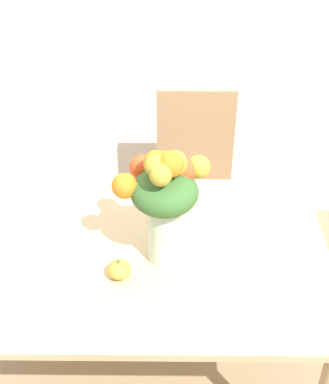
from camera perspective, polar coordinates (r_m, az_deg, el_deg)
The scene contains 5 objects.
ground_plane at distance 2.54m, azimuth -1.42°, elevation -19.33°, with size 12.00×12.00×0.00m, color #8E7556.
dining_table at distance 2.03m, azimuth -1.70°, elevation -8.39°, with size 1.32×0.92×0.77m.
flower_vase at distance 1.77m, azimuth -0.06°, elevation -0.42°, with size 0.33×0.26×0.46m.
pumpkin at distance 1.85m, azimuth -4.89°, elevation -8.24°, with size 0.08×0.08×0.07m.
dining_chair_near_window at distance 2.78m, azimuth 3.28°, elevation 0.69°, with size 0.42×0.42×0.97m.
Camera 1 is at (0.07, -1.46, 2.08)m, focal length 50.00 mm.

